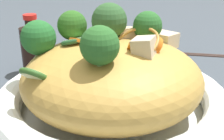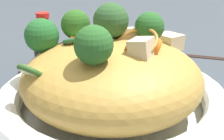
{
  "view_description": "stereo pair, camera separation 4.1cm",
  "coord_description": "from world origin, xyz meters",
  "views": [
    {
      "loc": [
        0.16,
        0.34,
        0.24
      ],
      "look_at": [
        0.0,
        0.0,
        0.08
      ],
      "focal_mm": 46.49,
      "sensor_mm": 36.0,
      "label": 1
    },
    {
      "loc": [
        0.12,
        0.36,
        0.24
      ],
      "look_at": [
        0.0,
        0.0,
        0.08
      ],
      "focal_mm": 46.49,
      "sensor_mm": 36.0,
      "label": 2
    }
  ],
  "objects": [
    {
      "name": "soy_sauce_bottle",
      "position": [
        0.07,
        -0.24,
        0.05
      ],
      "size": [
        0.05,
        0.05,
        0.12
      ],
      "color": "black",
      "rests_on": "ground_plane"
    },
    {
      "name": "chopsticks_pair",
      "position": [
        -0.29,
        -0.22,
        0.0
      ],
      "size": [
        0.19,
        0.14,
        0.01
      ],
      "color": "black",
      "rests_on": "ground_plane"
    },
    {
      "name": "noodle_heap",
      "position": [
        -0.0,
        0.0,
        0.07
      ],
      "size": [
        0.25,
        0.25,
        0.12
      ],
      "color": "#B48B40",
      "rests_on": "serving_bowl"
    },
    {
      "name": "ground_plane",
      "position": [
        0.0,
        0.0,
        0.0
      ],
      "size": [
        3.0,
        3.0,
        0.0
      ],
      "primitive_type": "plane",
      "color": "#39414B"
    },
    {
      "name": "zucchini_slices",
      "position": [
        0.08,
        -0.01,
        0.11
      ],
      "size": [
        0.12,
        0.1,
        0.05
      ],
      "color": "beige",
      "rests_on": "serving_bowl"
    },
    {
      "name": "serving_bowl",
      "position": [
        0.0,
        0.0,
        0.03
      ],
      "size": [
        0.34,
        0.34,
        0.06
      ],
      "color": "white",
      "rests_on": "ground_plane"
    },
    {
      "name": "broccoli_florets",
      "position": [
        0.03,
        -0.02,
        0.14
      ],
      "size": [
        0.2,
        0.17,
        0.08
      ],
      "color": "#9AC17B",
      "rests_on": "serving_bowl"
    },
    {
      "name": "carrot_coins",
      "position": [
        -0.02,
        0.01,
        0.13
      ],
      "size": [
        0.12,
        0.11,
        0.03
      ],
      "color": "orange",
      "rests_on": "serving_bowl"
    },
    {
      "name": "chicken_chunks",
      "position": [
        -0.06,
        0.0,
        0.12
      ],
      "size": [
        0.12,
        0.11,
        0.04
      ],
      "color": "beige",
      "rests_on": "serving_bowl"
    }
  ]
}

